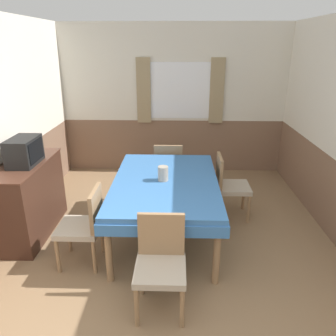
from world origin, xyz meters
name	(u,v)px	position (x,y,z in m)	size (l,w,h in m)	color
wall_back	(174,100)	(0.01, 4.26, 1.31)	(4.34, 0.10, 2.60)	silver
wall_left	(3,130)	(-1.99, 2.12, 1.30)	(0.05, 4.64, 2.60)	silver
dining_table	(166,188)	(-0.06, 1.94, 0.65)	(1.25, 1.89, 0.75)	#386BA8
chair_head_near	(161,261)	(-0.06, 0.78, 0.47)	(0.44, 0.44, 0.87)	#93704C
chair_head_window	(168,167)	(-0.06, 3.09, 0.47)	(0.44, 0.44, 0.87)	#93704C
chair_left_near	(85,224)	(-0.89, 1.39, 0.47)	(0.44, 0.44, 0.87)	#93704C
chair_right_far	(229,184)	(0.78, 2.49, 0.47)	(0.44, 0.44, 0.87)	#93704C
sideboard	(30,198)	(-1.73, 1.97, 0.48)	(0.46, 1.21, 0.93)	#3D2319
tv	(24,151)	(-1.69, 1.94, 1.09)	(0.29, 0.46, 0.31)	black
vase	(163,174)	(-0.09, 1.92, 0.84)	(0.12, 0.12, 0.17)	#A39989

